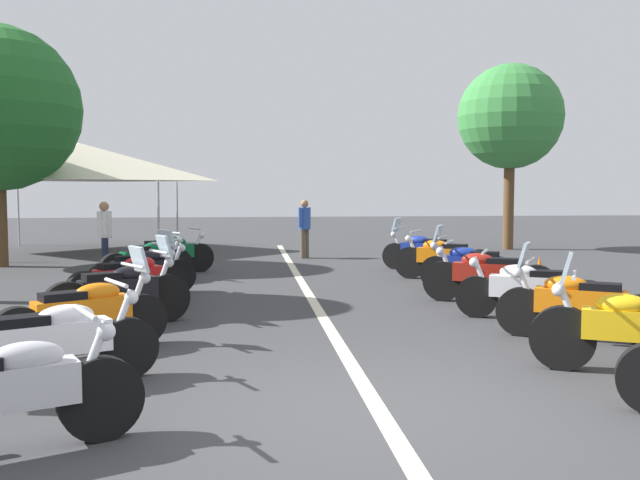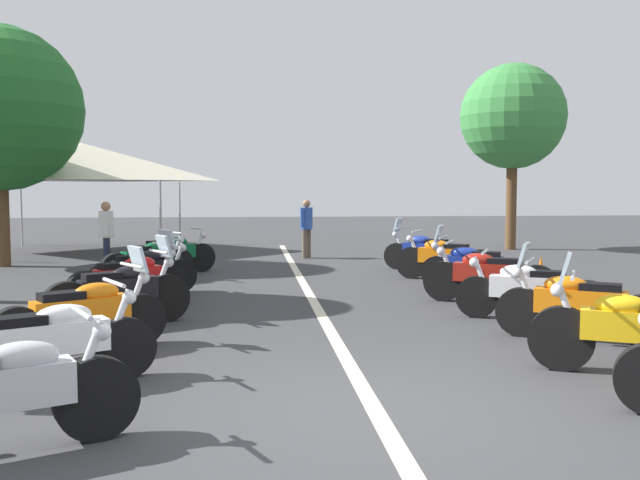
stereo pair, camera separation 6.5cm
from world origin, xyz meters
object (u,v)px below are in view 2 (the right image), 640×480
object	(u,v)px
motorcycle_right_row_2	(578,304)
motorcycle_right_row_5	(472,266)
motorcycle_left_row_2	(84,313)
motorcycle_right_row_6	(444,258)
motorcycle_right_row_3	(530,289)
event_tent	(82,162)
traffic_cone_0	(541,273)
motorcycle_left_row_1	(46,343)
motorcycle_left_row_3	(120,292)
bystander_0	(306,224)
motorcycle_right_row_7	(426,251)
bystander_1	(106,231)
motorcycle_left_row_6	(149,260)
motorcycle_left_row_7	(169,253)
roadside_tree_1	(513,117)
motorcycle_right_row_1	(637,330)
motorcycle_left_row_4	(131,279)
motorcycle_right_row_4	(488,275)
motorcycle_left_row_5	(144,270)

from	to	relation	value
motorcycle_right_row_2	motorcycle_right_row_5	distance (m)	4.31
motorcycle_left_row_2	motorcycle_right_row_6	distance (m)	8.21
motorcycle_right_row_3	event_tent	bearing A→B (deg)	-27.65
motorcycle_right_row_3	motorcycle_right_row_6	distance (m)	4.40
traffic_cone_0	motorcycle_left_row_1	bearing A→B (deg)	128.79
motorcycle_left_row_3	bystander_0	world-z (taller)	bystander_0
motorcycle_right_row_2	motorcycle_left_row_3	bearing A→B (deg)	16.23
motorcycle_right_row_7	bystander_1	size ratio (longest dim) A/B	1.14
motorcycle_left_row_6	bystander_1	world-z (taller)	bystander_1
motorcycle_left_row_2	motorcycle_left_row_7	world-z (taller)	motorcycle_left_row_2
motorcycle_left_row_3	bystander_1	distance (m)	6.52
motorcycle_right_row_5	roadside_tree_1	bearing A→B (deg)	-86.87
motorcycle_right_row_7	motorcycle_left_row_2	bearing A→B (deg)	85.14
motorcycle_right_row_1	bystander_0	world-z (taller)	bystander_0
motorcycle_left_row_4	motorcycle_right_row_3	bearing A→B (deg)	-51.29
motorcycle_left_row_2	bystander_0	bearing A→B (deg)	39.92
motorcycle_right_row_6	roadside_tree_1	world-z (taller)	roadside_tree_1
motorcycle_right_row_1	motorcycle_right_row_5	distance (m)	5.95
motorcycle_right_row_1	roadside_tree_1	bearing A→B (deg)	-79.44
motorcycle_left_row_6	traffic_cone_0	bearing A→B (deg)	-47.44
motorcycle_right_row_6	motorcycle_right_row_7	size ratio (longest dim) A/B	1.03
motorcycle_left_row_2	roadside_tree_1	bearing A→B (deg)	19.81
motorcycle_left_row_6	motorcycle_right_row_4	distance (m)	6.63
motorcycle_left_row_1	event_tent	distance (m)	15.11
motorcycle_left_row_7	motorcycle_right_row_3	bearing A→B (deg)	-74.09
motorcycle_left_row_7	motorcycle_left_row_6	bearing A→B (deg)	-126.74
motorcycle_left_row_5	motorcycle_right_row_6	xyz separation A→B (m)	(1.49, -5.79, 0.02)
motorcycle_left_row_1	motorcycle_left_row_3	bearing A→B (deg)	59.26
motorcycle_left_row_6	motorcycle_right_row_1	bearing A→B (deg)	-87.80
motorcycle_left_row_1	event_tent	bearing A→B (deg)	73.53
motorcycle_right_row_2	motorcycle_right_row_4	world-z (taller)	motorcycle_right_row_2
event_tent	motorcycle_right_row_2	bearing A→B (deg)	-145.86
motorcycle_right_row_5	motorcycle_left_row_3	bearing A→B (deg)	54.29
motorcycle_left_row_2	traffic_cone_0	world-z (taller)	motorcycle_left_row_2
motorcycle_left_row_5	motorcycle_right_row_5	xyz separation A→B (m)	(0.06, -5.91, 0.01)
motorcycle_left_row_2	motorcycle_right_row_6	bearing A→B (deg)	12.39
motorcycle_left_row_3	motorcycle_right_row_7	xyz separation A→B (m)	(5.94, -5.75, -0.02)
motorcycle_right_row_7	roadside_tree_1	bearing A→B (deg)	-93.98
motorcycle_left_row_2	motorcycle_right_row_5	bearing A→B (deg)	3.82
motorcycle_left_row_1	motorcycle_right_row_4	distance (m)	7.21
traffic_cone_0	event_tent	xyz separation A→B (m)	(8.78, 10.29, 2.36)
traffic_cone_0	motorcycle_right_row_3	bearing A→B (deg)	154.27
motorcycle_left_row_5	motorcycle_right_row_1	bearing A→B (deg)	-77.99
motorcycle_left_row_5	motorcycle_right_row_7	bearing A→B (deg)	-3.45
motorcycle_right_row_3	motorcycle_right_row_4	bearing A→B (deg)	-60.79
traffic_cone_0	event_tent	size ratio (longest dim) A/B	0.11
bystander_1	event_tent	size ratio (longest dim) A/B	0.28
motorcycle_left_row_1	motorcycle_right_row_6	xyz separation A→B (m)	(7.25, -5.85, 0.02)
motorcycle_left_row_3	motorcycle_left_row_6	bearing A→B (deg)	63.98
motorcycle_left_row_4	motorcycle_right_row_3	size ratio (longest dim) A/B	0.88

